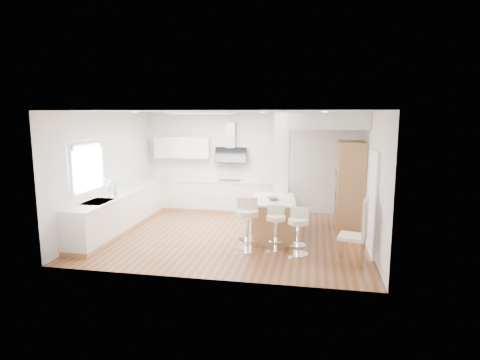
% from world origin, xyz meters
% --- Properties ---
extents(ground, '(6.00, 6.00, 0.00)m').
position_xyz_m(ground, '(0.00, 0.00, 0.00)').
color(ground, brown).
rests_on(ground, ground).
extents(ceiling, '(6.00, 5.00, 0.02)m').
position_xyz_m(ceiling, '(0.00, 0.00, 0.00)').
color(ceiling, silver).
rests_on(ceiling, ground).
extents(wall_back, '(6.00, 0.04, 2.80)m').
position_xyz_m(wall_back, '(0.00, 2.50, 1.40)').
color(wall_back, silver).
rests_on(wall_back, ground).
extents(wall_left, '(0.04, 5.00, 2.80)m').
position_xyz_m(wall_left, '(-3.00, 0.00, 1.40)').
color(wall_left, silver).
rests_on(wall_left, ground).
extents(wall_right, '(0.04, 5.00, 2.80)m').
position_xyz_m(wall_right, '(3.00, 0.00, 1.40)').
color(wall_right, silver).
rests_on(wall_right, ground).
extents(skylight, '(4.10, 2.10, 0.06)m').
position_xyz_m(skylight, '(-0.79, 0.60, 2.77)').
color(skylight, white).
rests_on(skylight, ground).
extents(window_left, '(0.06, 1.28, 1.07)m').
position_xyz_m(window_left, '(-2.96, -0.90, 1.69)').
color(window_left, white).
rests_on(window_left, ground).
extents(doorway_right, '(0.05, 1.00, 2.10)m').
position_xyz_m(doorway_right, '(2.97, -0.60, 1.00)').
color(doorway_right, '#484239').
rests_on(doorway_right, ground).
extents(counter_left, '(0.63, 4.50, 1.35)m').
position_xyz_m(counter_left, '(-2.70, 0.23, 0.46)').
color(counter_left, '#B4804D').
rests_on(counter_left, ground).
extents(counter_back, '(3.62, 0.63, 2.50)m').
position_xyz_m(counter_back, '(-0.91, 2.22, 0.70)').
color(counter_back, '#B4804D').
rests_on(counter_back, ground).
extents(pillar, '(0.35, 0.35, 2.80)m').
position_xyz_m(pillar, '(1.05, 0.95, 1.40)').
color(pillar, white).
rests_on(pillar, ground).
extents(soffit, '(1.78, 2.20, 0.40)m').
position_xyz_m(soffit, '(2.10, 1.40, 2.60)').
color(soffit, silver).
rests_on(soffit, ground).
extents(oven_column, '(0.63, 1.21, 2.10)m').
position_xyz_m(oven_column, '(2.68, 1.23, 1.05)').
color(oven_column, '#B4804D').
rests_on(oven_column, ground).
extents(peninsula, '(1.08, 1.53, 0.95)m').
position_xyz_m(peninsula, '(0.95, 0.05, 0.45)').
color(peninsula, '#B4804D').
rests_on(peninsula, ground).
extents(bar_stool_a, '(0.55, 0.55, 1.08)m').
position_xyz_m(bar_stool_a, '(0.52, -0.96, 0.61)').
color(bar_stool_a, white).
rests_on(bar_stool_a, ground).
extents(bar_stool_b, '(0.46, 0.46, 0.91)m').
position_xyz_m(bar_stool_b, '(1.09, -0.78, 0.51)').
color(bar_stool_b, white).
rests_on(bar_stool_b, ground).
extents(bar_stool_c, '(0.45, 0.45, 0.92)m').
position_xyz_m(bar_stool_c, '(1.55, -1.01, 0.52)').
color(bar_stool_c, white).
rests_on(bar_stool_c, ground).
extents(dining_chair, '(0.58, 0.58, 1.23)m').
position_xyz_m(dining_chair, '(2.65, -1.30, 0.66)').
color(dining_chair, '#F4E5C7').
rests_on(dining_chair, ground).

